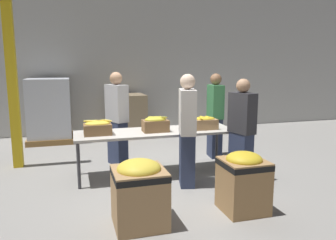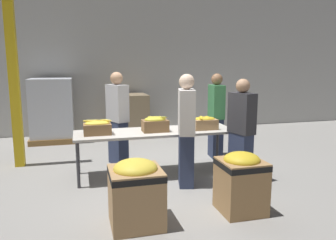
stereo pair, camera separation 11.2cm
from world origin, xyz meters
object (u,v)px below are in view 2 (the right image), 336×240
banana_box_1 (155,124)px  donation_bin_1 (241,180)px  volunteer_2 (216,116)px  pallet_stack_1 (130,116)px  sorting_table (156,134)px  banana_box_2 (204,123)px  volunteer_3 (118,119)px  donation_bin_0 (136,191)px  banana_box_0 (97,127)px  volunteer_0 (241,131)px  volunteer_1 (186,131)px  support_pillar (12,55)px  pallet_stack_0 (52,110)px

banana_box_1 → donation_bin_1: size_ratio=0.54×
volunteer_2 → pallet_stack_1: volunteer_2 is taller
sorting_table → banana_box_1: 0.19m
banana_box_2 → pallet_stack_1: (-0.80, 3.24, -0.33)m
volunteer_3 → donation_bin_0: size_ratio=2.19×
banana_box_1 → volunteer_2: bearing=28.3°
banana_box_0 → volunteer_0: bearing=-15.6°
volunteer_0 → sorting_table: bearing=47.7°
banana_box_1 → volunteer_1: (0.35, -0.57, -0.03)m
volunteer_3 → support_pillar: support_pillar is taller
sorting_table → pallet_stack_0: 3.58m
volunteer_1 → donation_bin_0: volunteer_1 is taller
donation_bin_1 → pallet_stack_0: pallet_stack_0 is taller
volunteer_1 → pallet_stack_1: (-0.29, 3.79, -0.32)m
sorting_table → support_pillar: (-2.31, 1.09, 1.30)m
volunteer_3 → pallet_stack_0: 2.66m
banana_box_1 → volunteer_2: size_ratio=0.25×
volunteer_2 → support_pillar: support_pillar is taller
volunteer_1 → volunteer_0: bearing=-77.3°
support_pillar → volunteer_0: bearing=-26.1°
banana_box_1 → pallet_stack_1: (0.06, 3.22, -0.35)m
volunteer_1 → donation_bin_0: bearing=152.0°
sorting_table → donation_bin_0: size_ratio=3.40×
support_pillar → volunteer_2: bearing=-5.9°
donation_bin_1 → pallet_stack_1: 4.90m
donation_bin_0 → pallet_stack_1: bearing=82.2°
pallet_stack_0 → volunteer_1: bearing=-59.4°
sorting_table → donation_bin_0: bearing=-110.3°
pallet_stack_0 → volunteer_3: bearing=-60.4°
banana_box_2 → volunteer_3: volunteer_3 is taller
volunteer_1 → pallet_stack_0: 4.29m
sorting_table → banana_box_1: banana_box_1 is taller
volunteer_0 → pallet_stack_0: volunteer_0 is taller
sorting_table → donation_bin_1: bearing=-67.6°
banana_box_0 → pallet_stack_1: (1.00, 3.20, -0.33)m
pallet_stack_0 → banana_box_2: bearing=-49.3°
volunteer_0 → volunteer_1: 0.91m
volunteer_1 → pallet_stack_1: size_ratio=1.57×
banana_box_2 → volunteer_2: (0.55, 0.78, -0.03)m
banana_box_0 → banana_box_1: 0.93m
donation_bin_0 → volunteer_1: bearing=48.1°
volunteer_0 → volunteer_1: size_ratio=0.95×
volunteer_0 → pallet_stack_1: 4.00m
volunteer_2 → pallet_stack_0: volunteer_2 is taller
banana_box_2 → volunteer_1: 0.75m
support_pillar → banana_box_1: bearing=-26.6°
volunteer_0 → donation_bin_0: (-1.86, -1.05, -0.39)m
banana_box_2 → donation_bin_0: (-1.47, -1.62, -0.45)m
banana_box_0 → donation_bin_1: banana_box_0 is taller
sorting_table → volunteer_2: bearing=26.9°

